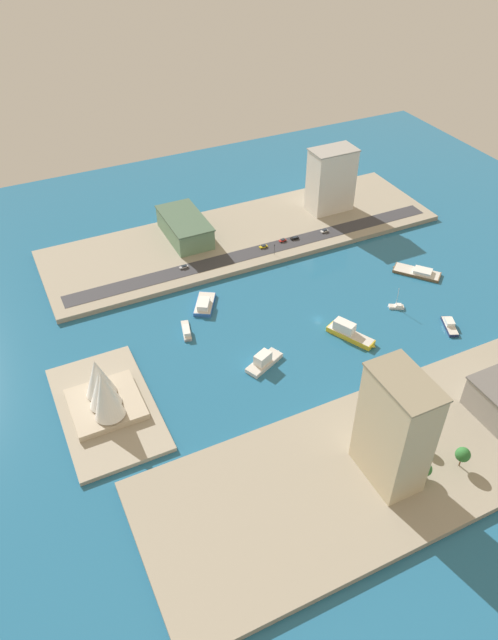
{
  "coord_description": "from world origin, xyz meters",
  "views": [
    {
      "loc": [
        -193.3,
        131.76,
        189.51
      ],
      "look_at": [
        10.23,
        33.88,
        3.95
      ],
      "focal_mm": 33.17,
      "sensor_mm": 36.0,
      "label": 1
    }
  ],
  "objects_px": {
    "barge_flat_brown": "(418,272)",
    "terminal_long_green": "(185,227)",
    "yacht_sleek_gray": "(186,331)",
    "office_block_beige": "(395,430)",
    "ferry_yellow_fast": "(349,332)",
    "taxi_yellow_cab": "(263,246)",
    "traffic_light_waterfront": "(274,248)",
    "van_white": "(324,231)",
    "sedan_silver": "(184,267)",
    "hotel_broad_white": "(331,180)",
    "catamaran_blue": "(204,304)",
    "suv_black": "(295,238)",
    "sailboat_small_white": "(396,306)",
    "pickup_red": "(283,240)",
    "ferry_white_commuter": "(264,361)",
    "opera_landmark": "(103,391)",
    "patrol_launch_navy": "(450,325)"
  },
  "relations": [
    {
      "from": "barge_flat_brown",
      "to": "terminal_long_green",
      "type": "bearing_deg",
      "value": 49.65
    },
    {
      "from": "yacht_sleek_gray",
      "to": "office_block_beige",
      "type": "xyz_separation_m",
      "value": [
        -111.61,
        -37.6,
        25.87
      ]
    },
    {
      "from": "ferry_yellow_fast",
      "to": "yacht_sleek_gray",
      "type": "xyz_separation_m",
      "value": [
        36.96,
        70.08,
        -1.4
      ]
    },
    {
      "from": "taxi_yellow_cab",
      "to": "traffic_light_waterfront",
      "type": "relative_size",
      "value": 0.76
    },
    {
      "from": "van_white",
      "to": "sedan_silver",
      "type": "xyz_separation_m",
      "value": [
        0.78,
        90.83,
        -0.03
      ]
    },
    {
      "from": "office_block_beige",
      "to": "traffic_light_waterfront",
      "type": "distance_m",
      "value": 156.22
    },
    {
      "from": "yacht_sleek_gray",
      "to": "terminal_long_green",
      "type": "xyz_separation_m",
      "value": [
        80.07,
        -30.3,
        8.07
      ]
    },
    {
      "from": "hotel_broad_white",
      "to": "barge_flat_brown",
      "type": "bearing_deg",
      "value": -174.01
    },
    {
      "from": "catamaran_blue",
      "to": "suv_black",
      "type": "distance_m",
      "value": 79.67
    },
    {
      "from": "traffic_light_waterfront",
      "to": "sailboat_small_white",
      "type": "bearing_deg",
      "value": -152.44
    },
    {
      "from": "suv_black",
      "to": "traffic_light_waterfront",
      "type": "bearing_deg",
      "value": 116.58
    },
    {
      "from": "office_block_beige",
      "to": "sedan_silver",
      "type": "bearing_deg",
      "value": 7.1
    },
    {
      "from": "pickup_red",
      "to": "office_block_beige",
      "type": "bearing_deg",
      "value": 165.17
    },
    {
      "from": "terminal_long_green",
      "to": "suv_black",
      "type": "bearing_deg",
      "value": -118.06
    },
    {
      "from": "catamaran_blue",
      "to": "ferry_white_commuter",
      "type": "bearing_deg",
      "value": -171.19
    },
    {
      "from": "suv_black",
      "to": "pickup_red",
      "type": "height_order",
      "value": "pickup_red"
    },
    {
      "from": "yacht_sleek_gray",
      "to": "sailboat_small_white",
      "type": "bearing_deg",
      "value": -105.14
    },
    {
      "from": "opera_landmark",
      "to": "catamaran_blue",
      "type": "bearing_deg",
      "value": -53.21
    },
    {
      "from": "terminal_long_green",
      "to": "sedan_silver",
      "type": "xyz_separation_m",
      "value": [
        -30.76,
        12.76,
        -5.72
      ]
    },
    {
      "from": "sailboat_small_white",
      "to": "van_white",
      "type": "height_order",
      "value": "sailboat_small_white"
    },
    {
      "from": "office_block_beige",
      "to": "sedan_silver",
      "type": "height_order",
      "value": "office_block_beige"
    },
    {
      "from": "catamaran_blue",
      "to": "traffic_light_waterfront",
      "type": "xyz_separation_m",
      "value": [
        24.47,
        -53.57,
        5.45
      ]
    },
    {
      "from": "sailboat_small_white",
      "to": "yacht_sleek_gray",
      "type": "height_order",
      "value": "sailboat_small_white"
    },
    {
      "from": "sedan_silver",
      "to": "pickup_red",
      "type": "bearing_deg",
      "value": -89.27
    },
    {
      "from": "terminal_long_green",
      "to": "hotel_broad_white",
      "type": "bearing_deg",
      "value": -94.28
    },
    {
      "from": "sailboat_small_white",
      "to": "hotel_broad_white",
      "type": "relative_size",
      "value": 0.32
    },
    {
      "from": "ferry_white_commuter",
      "to": "hotel_broad_white",
      "type": "bearing_deg",
      "value": -42.98
    },
    {
      "from": "ferry_white_commuter",
      "to": "suv_black",
      "type": "relative_size",
      "value": 4.11
    },
    {
      "from": "pickup_red",
      "to": "ferry_white_commuter",
      "type": "bearing_deg",
      "value": 147.01
    },
    {
      "from": "ferry_white_commuter",
      "to": "terminal_long_green",
      "type": "bearing_deg",
      "value": -3.06
    },
    {
      "from": "patrol_launch_navy",
      "to": "hotel_broad_white",
      "type": "distance_m",
      "value": 127.64
    },
    {
      "from": "barge_flat_brown",
      "to": "catamaran_blue",
      "type": "relative_size",
      "value": 1.22
    },
    {
      "from": "office_block_beige",
      "to": "traffic_light_waterfront",
      "type": "bearing_deg",
      "value": -11.89
    },
    {
      "from": "patrol_launch_navy",
      "to": "pickup_red",
      "type": "bearing_deg",
      "value": 20.83
    },
    {
      "from": "yacht_sleek_gray",
      "to": "pickup_red",
      "type": "distance_m",
      "value": 94.79
    },
    {
      "from": "barge_flat_brown",
      "to": "catamaran_blue",
      "type": "xyz_separation_m",
      "value": [
        24.19,
        118.81,
        0.52
      ]
    },
    {
      "from": "patrol_launch_navy",
      "to": "pickup_red",
      "type": "height_order",
      "value": "pickup_red"
    },
    {
      "from": "catamaran_blue",
      "to": "office_block_beige",
      "type": "distance_m",
      "value": 131.46
    },
    {
      "from": "patrol_launch_navy",
      "to": "terminal_long_green",
      "type": "xyz_separation_m",
      "value": [
        132.81,
        89.26,
        8.2
      ]
    },
    {
      "from": "sedan_silver",
      "to": "taxi_yellow_cab",
      "type": "distance_m",
      "value": 49.54
    },
    {
      "from": "ferry_white_commuter",
      "to": "opera_landmark",
      "type": "bearing_deg",
      "value": 86.94
    },
    {
      "from": "pickup_red",
      "to": "traffic_light_waterfront",
      "type": "bearing_deg",
      "value": 132.87
    },
    {
      "from": "patrol_launch_navy",
      "to": "taxi_yellow_cab",
      "type": "bearing_deg",
      "value": 27.27
    },
    {
      "from": "sailboat_small_white",
      "to": "patrol_launch_navy",
      "type": "bearing_deg",
      "value": -149.47
    },
    {
      "from": "hotel_broad_white",
      "to": "suv_black",
      "type": "bearing_deg",
      "value": 121.77
    },
    {
      "from": "sailboat_small_white",
      "to": "barge_flat_brown",
      "type": "relative_size",
      "value": 0.5
    },
    {
      "from": "pickup_red",
      "to": "barge_flat_brown",
      "type": "bearing_deg",
      "value": -137.26
    },
    {
      "from": "ferry_white_commuter",
      "to": "office_block_beige",
      "type": "bearing_deg",
      "value": -169.74
    },
    {
      "from": "patrol_launch_navy",
      "to": "ferry_yellow_fast",
      "type": "height_order",
      "value": "ferry_yellow_fast"
    },
    {
      "from": "sailboat_small_white",
      "to": "catamaran_blue",
      "type": "relative_size",
      "value": 0.61
    }
  ]
}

